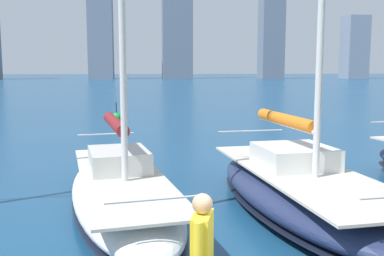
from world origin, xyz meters
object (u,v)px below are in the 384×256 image
Objects in this scene: sailboat_maroon at (122,188)px; channel_buoy at (116,118)px; person_yellow_shirt at (202,253)px; sailboat_orange at (302,189)px.

sailboat_maroon reaches higher than channel_buoy.
channel_buoy is (0.82, -19.22, -0.26)m from sailboat_maroon.
sailboat_orange is at bearing -120.35° from person_yellow_shirt.
person_yellow_shirt is (3.47, 5.94, 1.00)m from sailboat_orange.
sailboat_orange is 0.82× the size of sailboat_maroon.
sailboat_orange is 20.61m from channel_buoy.
person_yellow_shirt is 1.22× the size of channel_buoy.
sailboat_maroon is at bearing -8.51° from sailboat_orange.
sailboat_orange is 4.59m from sailboat_maroon.
person_yellow_shirt is at bearing 94.16° from channel_buoy.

